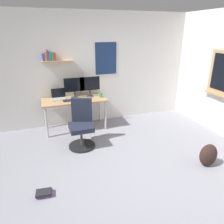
% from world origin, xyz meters
% --- Properties ---
extents(ground_plane, '(5.20, 5.20, 0.00)m').
position_xyz_m(ground_plane, '(0.00, 0.00, 0.00)').
color(ground_plane, gray).
rests_on(ground_plane, ground).
extents(wall_back, '(5.00, 0.30, 2.60)m').
position_xyz_m(wall_back, '(-0.01, 2.45, 1.30)').
color(wall_back, silver).
rests_on(wall_back, ground).
extents(desk, '(1.43, 0.62, 0.72)m').
position_xyz_m(desk, '(-0.57, 2.06, 0.65)').
color(desk, tan).
rests_on(desk, ground).
extents(office_chair, '(0.53, 0.55, 0.95)m').
position_xyz_m(office_chair, '(-0.58, 1.24, 0.41)').
color(office_chair, black).
rests_on(office_chair, ground).
extents(laptop, '(0.31, 0.21, 0.23)m').
position_xyz_m(laptop, '(-0.89, 2.21, 0.78)').
color(laptop, '#ADAFB5').
rests_on(laptop, desk).
extents(monitor_primary, '(0.46, 0.17, 0.46)m').
position_xyz_m(monitor_primary, '(-0.54, 2.16, 0.99)').
color(monitor_primary, '#38383D').
rests_on(monitor_primary, desk).
extents(monitor_secondary, '(0.46, 0.17, 0.46)m').
position_xyz_m(monitor_secondary, '(-0.18, 2.16, 0.99)').
color(monitor_secondary, '#38383D').
rests_on(monitor_secondary, desk).
extents(keyboard, '(0.37, 0.13, 0.02)m').
position_xyz_m(keyboard, '(-0.64, 1.98, 0.73)').
color(keyboard, black).
rests_on(keyboard, desk).
extents(computer_mouse, '(0.10, 0.06, 0.03)m').
position_xyz_m(computer_mouse, '(-0.36, 1.98, 0.74)').
color(computer_mouse, '#262628').
rests_on(computer_mouse, desk).
extents(coffee_mug, '(0.08, 0.08, 0.09)m').
position_xyz_m(coffee_mug, '(0.04, 2.03, 0.77)').
color(coffee_mug, '#338C4C').
rests_on(coffee_mug, desk).
extents(backpack, '(0.32, 0.22, 0.40)m').
position_xyz_m(backpack, '(1.30, -0.13, 0.20)').
color(backpack, black).
rests_on(backpack, ground).
extents(book_stack_on_floor, '(0.24, 0.19, 0.07)m').
position_xyz_m(book_stack_on_floor, '(-1.37, 0.02, 0.04)').
color(book_stack_on_floor, '#7A3D99').
rests_on(book_stack_on_floor, ground).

